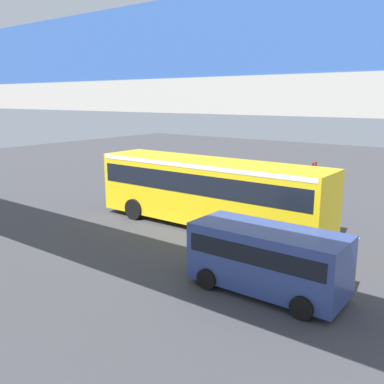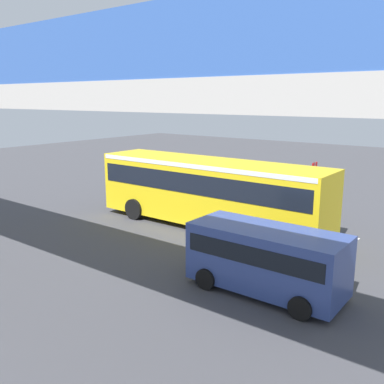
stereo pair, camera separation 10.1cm
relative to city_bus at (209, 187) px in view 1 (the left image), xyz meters
name	(u,v)px [view 1 (the left image)]	position (x,y,z in m)	size (l,w,h in m)	color
ground	(232,231)	(-1.26, -0.01, -1.88)	(80.00, 80.00, 0.00)	#424247
city_bus	(209,187)	(0.00, 0.00, 0.00)	(11.54, 2.85, 3.15)	yellow
parked_van	(267,256)	(-5.43, 4.66, -0.70)	(4.80, 2.17, 2.05)	#33478C
traffic_sign	(313,180)	(-3.22, -4.57, 0.01)	(0.08, 0.60, 2.80)	slate
lane_dash_leftmost	(336,234)	(-5.26, -2.39, -1.88)	(2.00, 0.20, 0.01)	silver
lane_dash_left	(257,219)	(-1.26, -2.39, -1.88)	(2.00, 0.20, 0.01)	silver
lane_dash_centre	(193,207)	(2.74, -2.39, -1.88)	(2.00, 0.20, 0.01)	silver
pedestrian_overpass	(32,114)	(-1.26, 9.72, 3.65)	(31.67, 2.60, 7.32)	#B2ADA5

